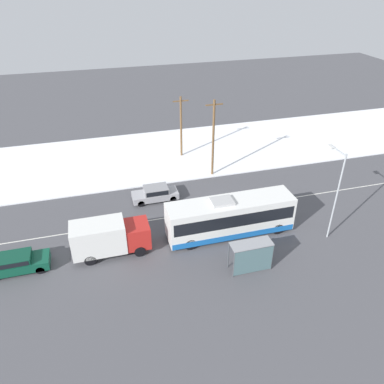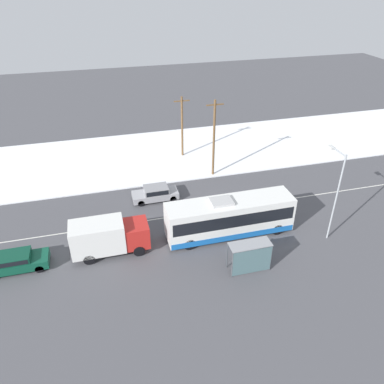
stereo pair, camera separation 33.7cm
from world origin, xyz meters
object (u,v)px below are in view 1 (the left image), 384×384
Objects in this scene: city_bus at (230,217)px; parked_car_near_truck at (16,262)px; pedestrian_at_stop at (255,245)px; utility_pole_roadside at (213,138)px; sedan_car at (155,193)px; box_truck at (109,237)px; bus_shelter at (252,253)px; utility_pole_snowlot at (181,126)px; streetlamp at (336,185)px.

parked_car_near_truck is at bearing -179.94° from city_bus.
pedestrian_at_stop is 13.94m from utility_pole_roadside.
city_bus is 8.67m from sedan_car.
box_truck reaches higher than parked_car_near_truck.
parked_car_near_truck is at bearing 164.26° from bus_shelter.
sedan_car is at bearing 120.60° from pedestrian_at_stop.
city_bus is 1.47× the size of utility_pole_snowlot.
sedan_car is 10.56m from utility_pole_snowlot.
utility_pole_roadside is 5.91m from utility_pole_snowlot.
city_bus is at bearing 163.60° from streetlamp.
city_bus reaches higher than bus_shelter.
streetlamp is (17.88, -2.48, 3.21)m from box_truck.
streetlamp is 19.89m from utility_pole_snowlot.
parked_car_near_truck is 0.55× the size of utility_pole_roadside.
sedan_car is at bearing -154.10° from utility_pole_roadside.
pedestrian_at_stop is (10.94, -3.31, -0.62)m from box_truck.
streetlamp is 0.92× the size of utility_pole_roadside.
city_bus is 8.75m from streetlamp.
parked_car_near_truck is 17.57m from bus_shelter.
pedestrian_at_stop is 0.51× the size of bus_shelter.
sedan_car is (4.96, 6.81, -0.83)m from box_truck.
city_bus is 16.98m from parked_car_near_truck.
parked_car_near_truck is at bearing 174.72° from streetlamp.
pedestrian_at_stop is at bearing 120.60° from sedan_car.
utility_pole_snowlot is (16.74, 15.87, 3.05)m from parked_car_near_truck.
streetlamp reaches higher than pedestrian_at_stop.
city_bus is 4.78m from bus_shelter.
box_truck is 1.30× the size of parked_car_near_truck.
streetlamp is at bearing 17.33° from bus_shelter.
utility_pole_roadside is at bearing -154.10° from sedan_car.
city_bus is 2.42× the size of sedan_car.
parked_car_near_truck is at bearing -151.17° from utility_pole_roadside.
box_truck is at bearing 172.11° from streetlamp.
city_bus is at bearing 126.01° from sedan_car.
utility_pole_snowlot is (9.82, 15.68, 2.21)m from box_truck.
utility_pole_snowlot is (-0.15, 20.63, 2.14)m from bus_shelter.
bus_shelter is at bearing -26.39° from box_truck.
pedestrian_at_stop is 19.23m from utility_pole_snowlot.
sedan_car is 11.75m from pedestrian_at_stop.
bus_shelter is 0.43× the size of utility_pole_snowlot.
pedestrian_at_stop is at bearing -73.83° from city_bus.
pedestrian_at_stop is at bearing -16.81° from box_truck.
parked_car_near_truck is 2.89× the size of pedestrian_at_stop.
utility_pole_roadside is (11.89, 10.17, 2.79)m from box_truck.
sedan_car is 0.61× the size of utility_pole_snowlot.
streetlamp reaches higher than sedan_car.
box_truck is 11.45m from pedestrian_at_stop.
streetlamp is (6.94, 0.83, 3.84)m from pedestrian_at_stop.
sedan_car is 1.42× the size of bus_shelter.
streetlamp is (7.85, -2.31, 3.11)m from city_bus.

